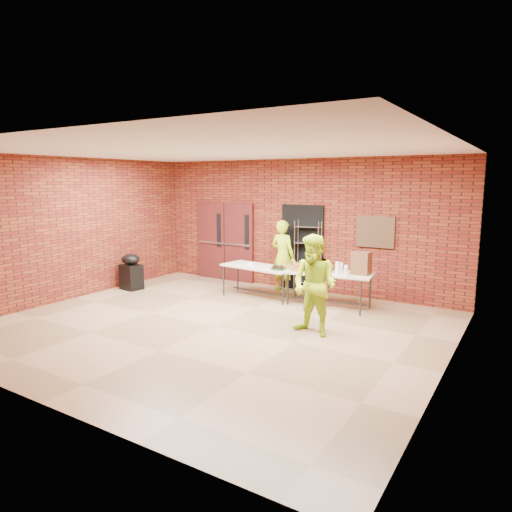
{
  "coord_description": "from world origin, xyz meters",
  "views": [
    {
      "loc": [
        4.93,
        -6.52,
        2.66
      ],
      "look_at": [
        0.04,
        1.4,
        1.13
      ],
      "focal_mm": 32.0,
      "sensor_mm": 36.0,
      "label": 1
    }
  ],
  "objects": [
    {
      "name": "room",
      "position": [
        0.0,
        0.0,
        1.6
      ],
      "size": [
        8.08,
        7.08,
        3.28
      ],
      "color": "olive",
      "rests_on": "ground"
    },
    {
      "name": "double_doors",
      "position": [
        -2.2,
        3.44,
        1.05
      ],
      "size": [
        1.78,
        0.12,
        2.1
      ],
      "color": "#3F1212",
      "rests_on": "room"
    },
    {
      "name": "dark_doorway",
      "position": [
        0.1,
        3.46,
        1.05
      ],
      "size": [
        1.1,
        0.06,
        2.1
      ],
      "primitive_type": "cube",
      "color": "black",
      "rests_on": "room"
    },
    {
      "name": "bronze_plaque",
      "position": [
        1.9,
        3.45,
        1.55
      ],
      "size": [
        0.85,
        0.04,
        0.7
      ],
      "primitive_type": "cube",
      "color": "#452E1B",
      "rests_on": "room"
    },
    {
      "name": "wire_rack",
      "position": [
        0.32,
        3.32,
        0.87
      ],
      "size": [
        0.66,
        0.32,
        1.74
      ],
      "primitive_type": null,
      "rotation": [
        0.0,
        0.0,
        0.18
      ],
      "color": "#B5B5BC",
      "rests_on": "room"
    },
    {
      "name": "table_left",
      "position": [
        -0.42,
        2.29,
        0.67
      ],
      "size": [
        1.85,
        0.95,
        0.73
      ],
      "rotation": [
        0.0,
        0.0,
        -0.12
      ],
      "color": "#C3B895",
      "rests_on": "room"
    },
    {
      "name": "table_right",
      "position": [
        1.26,
        2.37,
        0.69
      ],
      "size": [
        1.92,
        1.0,
        0.76
      ],
      "rotation": [
        0.0,
        0.0,
        0.13
      ],
      "color": "#C3B895",
      "rests_on": "room"
    },
    {
      "name": "basket_bananas",
      "position": [
        0.56,
        2.32,
        0.81
      ],
      "size": [
        0.41,
        0.32,
        0.13
      ],
      "color": "olive",
      "rests_on": "table_right"
    },
    {
      "name": "basket_oranges",
      "position": [
        1.05,
        2.4,
        0.82
      ],
      "size": [
        0.49,
        0.38,
        0.15
      ],
      "color": "olive",
      "rests_on": "table_right"
    },
    {
      "name": "basket_apples",
      "position": [
        0.73,
        2.15,
        0.81
      ],
      "size": [
        0.41,
        0.32,
        0.13
      ],
      "color": "olive",
      "rests_on": "table_right"
    },
    {
      "name": "muffin_tray",
      "position": [
        0.17,
        2.22,
        0.78
      ],
      "size": [
        0.44,
        0.44,
        0.11
      ],
      "color": "#144B20",
      "rests_on": "table_left"
    },
    {
      "name": "napkin_box",
      "position": [
        -0.66,
        2.3,
        0.76
      ],
      "size": [
        0.17,
        0.11,
        0.06
      ],
      "primitive_type": "cube",
      "color": "white",
      "rests_on": "table_left"
    },
    {
      "name": "coffee_dispenser",
      "position": [
        1.92,
        2.52,
        0.99
      ],
      "size": [
        0.36,
        0.32,
        0.47
      ],
      "primitive_type": "cube",
      "color": "#532D1C",
      "rests_on": "table_right"
    },
    {
      "name": "cup_stack_front",
      "position": [
        1.49,
        2.28,
        0.88
      ],
      "size": [
        0.09,
        0.09,
        0.26
      ],
      "primitive_type": "cylinder",
      "color": "white",
      "rests_on": "table_right"
    },
    {
      "name": "cup_stack_mid",
      "position": [
        1.73,
        2.14,
        0.87
      ],
      "size": [
        0.08,
        0.08,
        0.23
      ],
      "primitive_type": "cylinder",
      "color": "white",
      "rests_on": "table_right"
    },
    {
      "name": "cup_stack_back",
      "position": [
        1.52,
        2.42,
        0.86
      ],
      "size": [
        0.07,
        0.07,
        0.21
      ],
      "primitive_type": "cylinder",
      "color": "white",
      "rests_on": "table_right"
    },
    {
      "name": "covered_grill",
      "position": [
        -3.53,
        1.29,
        0.45
      ],
      "size": [
        0.54,
        0.47,
        0.89
      ],
      "rotation": [
        0.0,
        0.0,
        -0.14
      ],
      "color": "black",
      "rests_on": "room"
    },
    {
      "name": "volunteer_woman",
      "position": [
        -0.24,
        3.1,
        0.87
      ],
      "size": [
        0.68,
        0.49,
        1.74
      ],
      "primitive_type": "imported",
      "rotation": [
        0.0,
        0.0,
        3.02
      ],
      "color": "#A9D317",
      "rests_on": "room"
    },
    {
      "name": "volunteer_man",
      "position": [
        1.75,
        0.56,
        0.88
      ],
      "size": [
        0.96,
        0.81,
        1.76
      ],
      "primitive_type": "imported",
      "rotation": [
        0.0,
        0.0,
        -0.18
      ],
      "color": "#A9D317",
      "rests_on": "room"
    }
  ]
}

